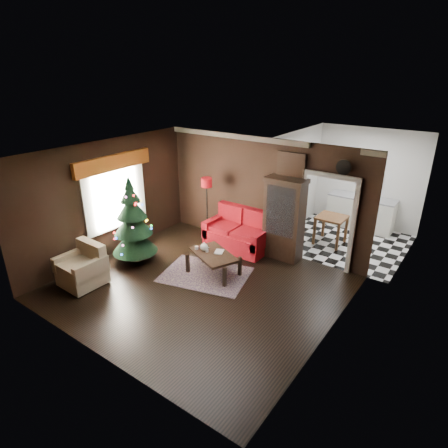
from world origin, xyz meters
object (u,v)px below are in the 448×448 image
Objects in this scene: floor_lamp at (207,210)px; coffee_table at (214,263)px; loveseat at (238,230)px; christmas_tree at (132,220)px; teapot at (204,247)px; curio_cabinet at (284,221)px; wall_clock at (344,167)px; kitchen_table at (330,230)px; armchair at (81,265)px.

floor_lamp reaches higher than coffee_table.
christmas_tree is at bearing -128.03° from loveseat.
loveseat reaches higher than teapot.
curio_cabinet is 9.49× the size of teapot.
curio_cabinet is (1.15, 0.22, 0.45)m from loveseat.
floor_lamp is at bearing -172.86° from curio_cabinet.
christmas_tree is 1.80× the size of coffee_table.
wall_clock is at bearing 38.34° from teapot.
kitchen_table is at bearing 113.75° from wall_clock.
kitchen_table is at bearing 60.30° from teapot.
armchair is at bearing -94.51° from christmas_tree.
armchair is 5.86m from wall_clock.
floor_lamp is 2.07m from christmas_tree.
teapot is at bearing -141.66° from wall_clock.
floor_lamp reaches higher than kitchen_table.
christmas_tree is at bearing -160.06° from teapot.
wall_clock is (2.30, 1.82, 1.78)m from teapot.
kitchen_table is at bearing 63.86° from coffee_table.
armchair is (-2.83, -3.61, -0.49)m from curio_cabinet.
christmas_tree is 6.24× the size of wall_clock.
loveseat is 3.04m from wall_clock.
kitchen_table is at bearing 65.56° from curio_cabinet.
wall_clock is 0.43× the size of kitchen_table.
loveseat is 1.25m from curio_cabinet.
floor_lamp is at bearing -177.44° from loveseat.
loveseat is at bearing -170.34° from wall_clock.
loveseat is 2.45m from kitchen_table.
coffee_table is (1.98, 1.98, -0.20)m from armchair.
armchair is 1.15× the size of kitchen_table.
christmas_tree is at bearing -162.21° from coffee_table.
wall_clock reaches higher than armchair.
christmas_tree is at bearing -132.66° from kitchen_table.
floor_lamp is (-0.95, -0.04, 0.33)m from loveseat.
teapot is at bearing 50.08° from armchair.
curio_cabinet is 1.67m from kitchen_table.
loveseat is at bearing 2.56° from floor_lamp.
loveseat is at bearing -169.17° from curio_cabinet.
armchair is at bearing -116.35° from loveseat.
christmas_tree is 5.02m from kitchen_table.
coffee_table is 5.53× the size of teapot.
armchair is at bearing -128.08° from curio_cabinet.
christmas_tree is 1.78m from teapot.
wall_clock is (2.05, 1.81, 2.12)m from coffee_table.
teapot is at bearing 19.94° from christmas_tree.
curio_cabinet reaches higher than coffee_table.
christmas_tree reaches higher than armchair.
christmas_tree reaches higher than curio_cabinet.
christmas_tree is 9.97× the size of teapot.
christmas_tree is at bearing 86.82° from armchair.
armchair reaches higher than coffee_table.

